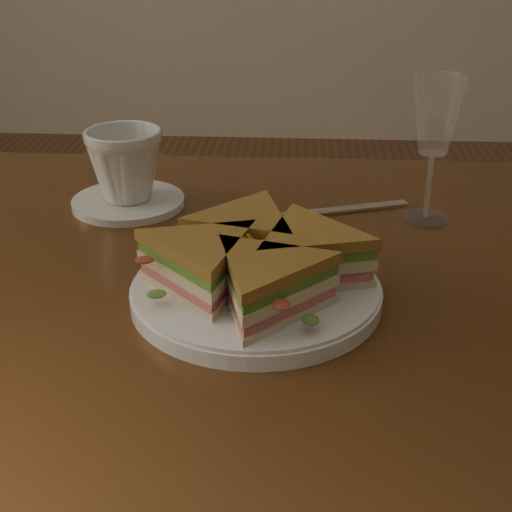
% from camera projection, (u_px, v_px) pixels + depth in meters
% --- Properties ---
extents(table, '(1.20, 0.80, 0.75)m').
position_uv_depth(table, '(287.00, 347.00, 0.83)').
color(table, '#351C0C').
rests_on(table, ground).
extents(plate, '(0.26, 0.26, 0.02)m').
position_uv_depth(plate, '(256.00, 293.00, 0.73)').
color(plate, silver).
rests_on(plate, table).
extents(sandwich_wedges, '(0.28, 0.28, 0.06)m').
position_uv_depth(sandwich_wedges, '(256.00, 260.00, 0.71)').
color(sandwich_wedges, beige).
rests_on(sandwich_wedges, plate).
extents(crisps_mound, '(0.09, 0.09, 0.05)m').
position_uv_depth(crisps_mound, '(256.00, 264.00, 0.72)').
color(crisps_mound, '#BD6F18').
rests_on(crisps_mound, plate).
extents(spoon, '(0.17, 0.10, 0.01)m').
position_uv_depth(spoon, '(255.00, 252.00, 0.83)').
color(spoon, silver).
rests_on(spoon, table).
extents(knife, '(0.21, 0.08, 0.00)m').
position_uv_depth(knife, '(327.00, 212.00, 0.94)').
color(knife, silver).
rests_on(knife, table).
extents(wine_glass, '(0.07, 0.07, 0.18)m').
position_uv_depth(wine_glass, '(436.00, 119.00, 0.86)').
color(wine_glass, white).
rests_on(wine_glass, table).
extents(saucer, '(0.15, 0.15, 0.01)m').
position_uv_depth(saucer, '(128.00, 202.00, 0.96)').
color(saucer, silver).
rests_on(saucer, table).
extents(coffee_cup, '(0.13, 0.13, 0.10)m').
position_uv_depth(coffee_cup, '(125.00, 165.00, 0.94)').
color(coffee_cup, silver).
rests_on(coffee_cup, saucer).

